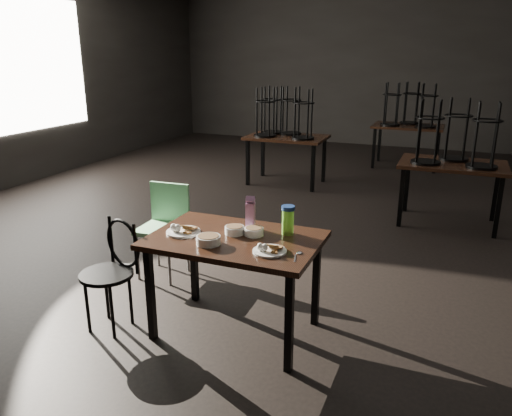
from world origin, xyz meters
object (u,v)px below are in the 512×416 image
at_px(bentwood_chair, 113,265).
at_px(school_chair, 165,221).
at_px(water_bottle, 288,220).
at_px(main_table, 235,248).
at_px(juice_carton, 250,214).

bearing_deg(bentwood_chair, school_chair, 115.42).
xyz_separation_m(water_bottle, bentwood_chair, (-1.20, -0.46, -0.37)).
height_order(water_bottle, school_chair, water_bottle).
distance_m(main_table, water_bottle, 0.43).
bearing_deg(water_bottle, bentwood_chair, -159.05).
bearing_deg(water_bottle, main_table, -147.75).
bearing_deg(main_table, juice_carton, 79.59).
distance_m(main_table, school_chair, 1.25).
relative_size(main_table, juice_carton, 4.74).
height_order(bentwood_chair, school_chair, school_chair).
distance_m(water_bottle, bentwood_chair, 1.34).
xyz_separation_m(water_bottle, school_chair, (-1.35, 0.50, -0.35)).
xyz_separation_m(bentwood_chair, school_chair, (-0.15, 0.96, 0.02)).
relative_size(main_table, school_chair, 1.41).
bearing_deg(water_bottle, school_chair, 159.85).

